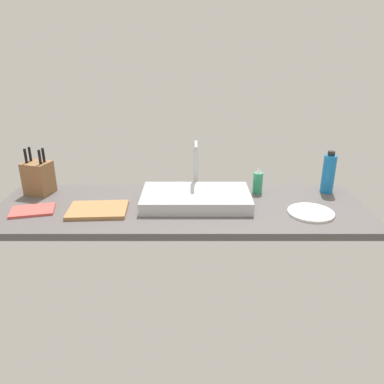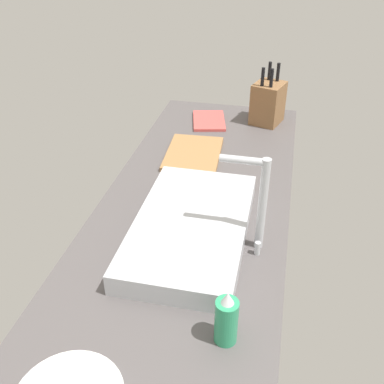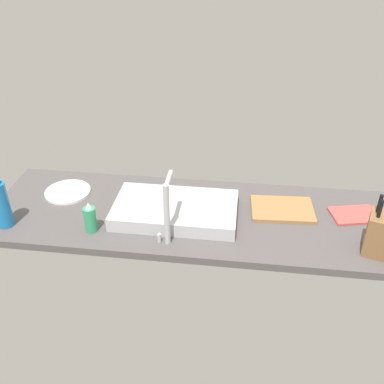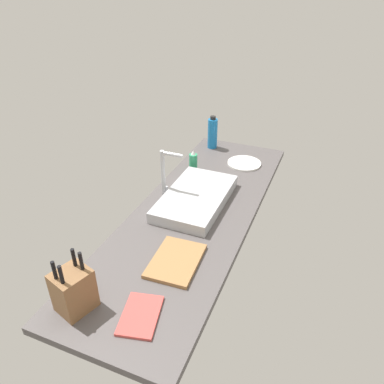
{
  "view_description": "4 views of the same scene",
  "coord_description": "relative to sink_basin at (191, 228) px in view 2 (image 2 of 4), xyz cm",
  "views": [
    {
      "loc": [
        5.69,
        -171.32,
        78.87
      ],
      "look_at": [
        6.24,
        -0.21,
        11.0
      ],
      "focal_mm": 34.85,
      "sensor_mm": 36.0,
      "label": 1
    },
    {
      "loc": [
        107.0,
        24.86,
        85.27
      ],
      "look_at": [
        -2.08,
        0.72,
        12.31
      ],
      "focal_mm": 42.11,
      "sensor_mm": 36.0,
      "label": 2
    },
    {
      "loc": [
        -19.81,
        159.21,
        116.39
      ],
      "look_at": [
        0.82,
        -2.28,
        13.49
      ],
      "focal_mm": 40.64,
      "sensor_mm": 36.0,
      "label": 3
    },
    {
      "loc": [
        -150.41,
        -60.16,
        114.86
      ],
      "look_at": [
        2.6,
        2.75,
        13.24
      ],
      "focal_mm": 34.72,
      "sensor_mm": 36.0,
      "label": 4
    }
  ],
  "objects": [
    {
      "name": "sink_basin",
      "position": [
        0.0,
        0.0,
        0.0
      ],
      "size": [
        54.37,
        31.08,
        6.18
      ],
      "primitive_type": "cube",
      "color": "#B7BABF",
      "rests_on": "countertop_slab"
    },
    {
      "name": "knife_block",
      "position": [
        -84.54,
        14.67,
        5.88
      ],
      "size": [
        15.96,
        14.88,
        24.98
      ],
      "rotation": [
        0.0,
        0.0,
        -0.3
      ],
      "color": "brown",
      "rests_on": "countertop_slab"
    },
    {
      "name": "dish_towel",
      "position": [
        -79.24,
        -9.73,
        -2.49
      ],
      "size": [
        22.49,
        17.63,
        1.2
      ],
      "primitive_type": "cube",
      "rotation": [
        0.0,
        0.0,
        0.23
      ],
      "color": "#CC4C47",
      "rests_on": "countertop_slab"
    },
    {
      "name": "countertop_slab",
      "position": [
        -7.65,
        -2.64,
        -4.84
      ],
      "size": [
        185.0,
        59.96,
        3.5
      ],
      "primitive_type": "cube",
      "color": "#514C4C",
      "rests_on": "ground"
    },
    {
      "name": "soap_bottle",
      "position": [
        33.68,
        15.23,
        3.09
      ],
      "size": [
        5.14,
        5.14,
        14.19
      ],
      "color": "#2D9966",
      "rests_on": "countertop_slab"
    },
    {
      "name": "cutting_board",
      "position": [
        -47.59,
        -9.73,
        -2.19
      ],
      "size": [
        28.99,
        21.47,
        1.8
      ],
      "primitive_type": "cube",
      "rotation": [
        0.0,
        0.0,
        0.06
      ],
      "color": "#9E7042",
      "rests_on": "countertop_slab"
    },
    {
      "name": "faucet",
      "position": [
        0.27,
        18.01,
        13.05
      ],
      "size": [
        5.5,
        13.09,
        27.78
      ],
      "color": "#B7BABF",
      "rests_on": "countertop_slab"
    }
  ]
}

